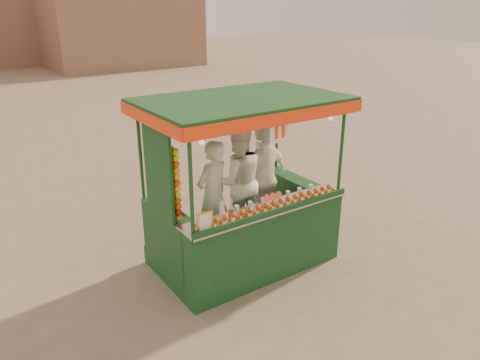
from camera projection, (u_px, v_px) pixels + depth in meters
ground at (257, 249)px, 7.25m from camera, size 90.00×90.00×0.00m
building_right at (120, 25)px, 28.50m from camera, size 9.00×6.00×5.00m
juice_cart at (243, 216)px, 6.53m from camera, size 2.74×1.78×2.49m
vendor_left at (213, 195)px, 6.50m from camera, size 0.68×0.54×1.62m
vendor_middle at (238, 181)px, 6.78m from camera, size 1.02×0.89×1.79m
vendor_right at (264, 177)px, 7.05m from camera, size 1.07×0.63×1.70m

